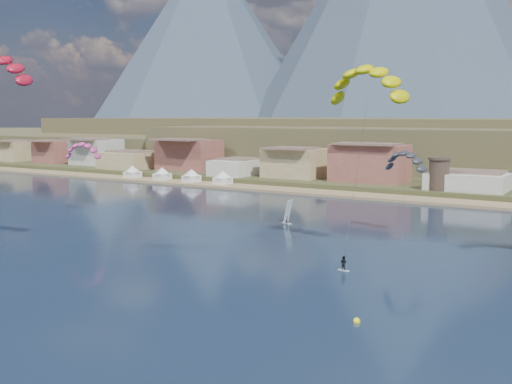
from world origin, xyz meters
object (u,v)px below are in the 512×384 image
at_px(watchtower, 439,174).
at_px(windsurfer, 287,216).
at_px(kitesurfer_yellow, 368,79).
at_px(buoy, 357,321).

relative_size(watchtower, windsurfer, 1.80).
distance_m(kitesurfer_yellow, windsurfer, 38.98).
height_order(watchtower, buoy, watchtower).
xyz_separation_m(kitesurfer_yellow, windsurfer, (-23.60, 18.09, -25.21)).
xyz_separation_m(watchtower, kitesurfer_yellow, (8.36, -72.02, 20.36)).
xyz_separation_m(windsurfer, buoy, (34.58, -47.37, -1.39)).
distance_m(kitesurfer_yellow, buoy, 41.06).
bearing_deg(watchtower, buoy, -79.19).
distance_m(windsurfer, buoy, 58.67).
relative_size(watchtower, buoy, 11.10).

